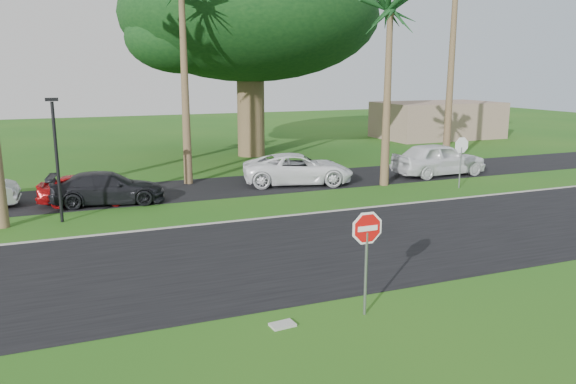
% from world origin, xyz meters
% --- Properties ---
extents(ground, '(120.00, 120.00, 0.00)m').
position_xyz_m(ground, '(0.00, 0.00, 0.00)').
color(ground, '#1C5415').
rests_on(ground, ground).
extents(road, '(120.00, 8.00, 0.02)m').
position_xyz_m(road, '(0.00, 2.00, 0.01)').
color(road, black).
rests_on(road, ground).
extents(parking_strip, '(120.00, 5.00, 0.02)m').
position_xyz_m(parking_strip, '(0.00, 12.50, 0.01)').
color(parking_strip, black).
rests_on(parking_strip, ground).
extents(curb, '(120.00, 0.12, 0.06)m').
position_xyz_m(curb, '(0.00, 6.05, 0.03)').
color(curb, gray).
rests_on(curb, ground).
extents(stop_sign_near, '(1.05, 0.07, 2.62)m').
position_xyz_m(stop_sign_near, '(0.50, -3.00, 1.77)').
color(stop_sign_near, gray).
rests_on(stop_sign_near, ground).
extents(stop_sign_far, '(1.05, 0.07, 2.62)m').
position_xyz_m(stop_sign_far, '(12.00, 8.00, 1.77)').
color(stop_sign_far, gray).
rests_on(stop_sign_far, ground).
extents(palm_right_near, '(5.00, 5.00, 9.50)m').
position_xyz_m(palm_right_near, '(9.00, 10.00, 8.19)').
color(palm_right_near, brown).
rests_on(palm_right_near, ground).
extents(canopy_tree, '(16.50, 16.50, 13.12)m').
position_xyz_m(canopy_tree, '(6.00, 22.00, 8.95)').
color(canopy_tree, brown).
rests_on(canopy_tree, ground).
extents(streetlight_right, '(0.45, 0.25, 4.64)m').
position_xyz_m(streetlight_right, '(-6.00, 8.50, 2.65)').
color(streetlight_right, black).
rests_on(streetlight_right, ground).
extents(building_far, '(10.00, 6.00, 3.00)m').
position_xyz_m(building_far, '(24.00, 26.00, 1.50)').
color(building_far, gray).
rests_on(building_far, ground).
extents(car_red, '(4.14, 2.35, 1.33)m').
position_xyz_m(car_red, '(-4.97, 11.16, 0.66)').
color(car_red, '#AB0E10').
rests_on(car_red, ground).
extents(car_dark, '(4.92, 2.49, 1.37)m').
position_xyz_m(car_dark, '(-4.12, 10.91, 0.68)').
color(car_dark, black).
rests_on(car_dark, ground).
extents(car_minivan, '(5.97, 3.85, 1.53)m').
position_xyz_m(car_minivan, '(5.09, 11.80, 0.76)').
color(car_minivan, white).
rests_on(car_minivan, ground).
extents(car_pickup, '(5.28, 2.20, 1.79)m').
position_xyz_m(car_pickup, '(13.11, 11.16, 0.89)').
color(car_pickup, white).
rests_on(car_pickup, ground).
extents(utility_slab, '(0.58, 0.40, 0.06)m').
position_xyz_m(utility_slab, '(-1.51, -2.86, 0.03)').
color(utility_slab, '#A0A199').
rests_on(utility_slab, ground).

